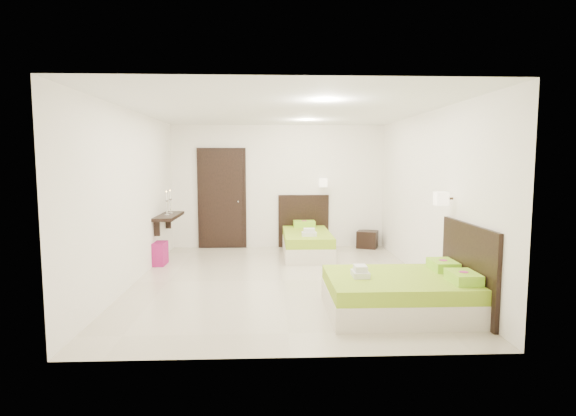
{
  "coord_description": "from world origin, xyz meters",
  "views": [
    {
      "loc": [
        -0.2,
        -6.8,
        1.85
      ],
      "look_at": [
        0.1,
        0.3,
        1.1
      ],
      "focal_mm": 28.0,
      "sensor_mm": 36.0,
      "label": 1
    }
  ],
  "objects_px": {
    "bed_double": "(405,292)",
    "nightstand": "(367,239)",
    "bed_single": "(307,241)",
    "ottoman": "(154,253)"
  },
  "relations": [
    {
      "from": "nightstand",
      "to": "ottoman",
      "type": "height_order",
      "value": "ottoman"
    },
    {
      "from": "bed_double",
      "to": "bed_single",
      "type": "bearing_deg",
      "value": 104.83
    },
    {
      "from": "bed_single",
      "to": "bed_double",
      "type": "distance_m",
      "value": 3.59
    },
    {
      "from": "bed_single",
      "to": "ottoman",
      "type": "xyz_separation_m",
      "value": [
        -2.79,
        -0.77,
        -0.07
      ]
    },
    {
      "from": "bed_single",
      "to": "bed_double",
      "type": "xyz_separation_m",
      "value": [
        0.92,
        -3.47,
        -0.01
      ]
    },
    {
      "from": "bed_double",
      "to": "nightstand",
      "type": "height_order",
      "value": "bed_double"
    },
    {
      "from": "bed_double",
      "to": "nightstand",
      "type": "bearing_deg",
      "value": 83.93
    },
    {
      "from": "ottoman",
      "to": "nightstand",
      "type": "bearing_deg",
      "value": 18.73
    },
    {
      "from": "nightstand",
      "to": "ottoman",
      "type": "bearing_deg",
      "value": -138.73
    },
    {
      "from": "ottoman",
      "to": "bed_double",
      "type": "bearing_deg",
      "value": -36.04
    }
  ]
}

